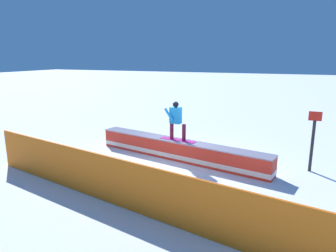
# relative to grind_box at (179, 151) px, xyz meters

# --- Properties ---
(ground_plane) EXTENTS (120.00, 120.00, 0.00)m
(ground_plane) POSITION_rel_grind_box_xyz_m (0.00, 0.00, -0.33)
(ground_plane) COLOR white
(grind_box) EXTENTS (7.03, 2.09, 0.73)m
(grind_box) POSITION_rel_grind_box_xyz_m (0.00, 0.00, 0.00)
(grind_box) COLOR red
(grind_box) RESTS_ON ground_plane
(snowboarder) EXTENTS (1.45, 0.51, 1.44)m
(snowboarder) POSITION_rel_grind_box_xyz_m (0.12, -0.02, 1.18)
(snowboarder) COLOR #B92388
(snowboarder) RESTS_ON grind_box
(safety_fence) EXTENTS (10.68, 2.31, 1.29)m
(safety_fence) POSITION_rel_grind_box_xyz_m (0.00, 4.06, 0.31)
(safety_fence) COLOR orange
(safety_fence) RESTS_ON ground_plane
(trail_marker) EXTENTS (0.40, 0.10, 2.04)m
(trail_marker) POSITION_rel_grind_box_xyz_m (-4.51, -0.53, 0.76)
(trail_marker) COLOR #262628
(trail_marker) RESTS_ON ground_plane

